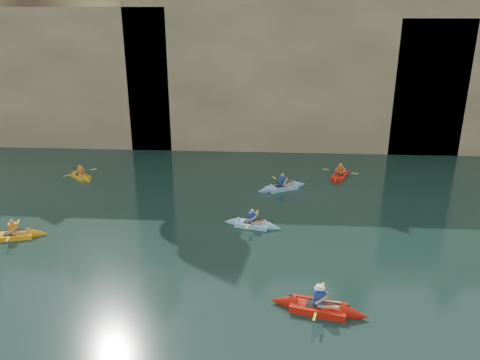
# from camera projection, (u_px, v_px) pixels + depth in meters

# --- Properties ---
(ground) EXTENTS (160.00, 160.00, 0.00)m
(ground) POSITION_uv_depth(u_px,v_px,m) (253.00, 346.00, 14.70)
(ground) COLOR black
(ground) RESTS_ON ground
(cliff) EXTENTS (70.00, 16.00, 12.00)m
(cliff) POSITION_uv_depth(u_px,v_px,m) (267.00, 58.00, 40.79)
(cliff) COLOR tan
(cliff) RESTS_ON ground
(cliff_slab_west) EXTENTS (26.00, 2.40, 10.56)m
(cliff_slab_west) POSITION_uv_depth(u_px,v_px,m) (2.00, 76.00, 35.33)
(cliff_slab_west) COLOR tan
(cliff_slab_west) RESTS_ON ground
(cliff_slab_center) EXTENTS (24.00, 2.40, 11.40)m
(cliff_slab_center) POSITION_uv_depth(u_px,v_px,m) (294.00, 73.00, 33.83)
(cliff_slab_center) COLOR tan
(cliff_slab_center) RESTS_ON ground
(sea_cave_west) EXTENTS (4.50, 1.00, 4.00)m
(sea_cave_west) POSITION_uv_depth(u_px,v_px,m) (30.00, 121.00, 35.71)
(sea_cave_west) COLOR black
(sea_cave_west) RESTS_ON ground
(sea_cave_center) EXTENTS (3.50, 1.00, 3.20)m
(sea_cave_center) POSITION_uv_depth(u_px,v_px,m) (212.00, 129.00, 34.99)
(sea_cave_center) COLOR black
(sea_cave_center) RESTS_ON ground
(sea_cave_east) EXTENTS (5.00, 1.00, 4.50)m
(sea_cave_east) POSITION_uv_depth(u_px,v_px,m) (403.00, 123.00, 33.90)
(sea_cave_east) COLOR black
(sea_cave_east) RESTS_ON ground
(main_kayaker) EXTENTS (3.54, 2.30, 1.29)m
(main_kayaker) POSITION_uv_depth(u_px,v_px,m) (318.00, 307.00, 16.34)
(main_kayaker) COLOR red
(main_kayaker) RESTS_ON ground
(kayaker_orange) EXTENTS (3.08, 2.21, 1.14)m
(kayaker_orange) POSITION_uv_depth(u_px,v_px,m) (14.00, 235.00, 21.64)
(kayaker_orange) COLOR #FF9E10
(kayaker_orange) RESTS_ON ground
(kayaker_ltblue_near) EXTENTS (2.96, 2.22, 1.14)m
(kayaker_ltblue_near) POSITION_uv_depth(u_px,v_px,m) (252.00, 224.00, 22.77)
(kayaker_ltblue_near) COLOR #92D5F5
(kayaker_ltblue_near) RESTS_ON ground
(kayaker_red_far) EXTENTS (2.14, 3.14, 1.14)m
(kayaker_red_far) POSITION_uv_depth(u_px,v_px,m) (340.00, 175.00, 29.51)
(kayaker_red_far) COLOR red
(kayaker_red_far) RESTS_ON ground
(kayaker_yellow) EXTENTS (2.39, 2.30, 1.09)m
(kayaker_yellow) POSITION_uv_depth(u_px,v_px,m) (81.00, 176.00, 29.36)
(kayaker_yellow) COLOR gold
(kayaker_yellow) RESTS_ON ground
(kayaker_ltblue_mid) EXTENTS (3.20, 2.17, 1.23)m
(kayaker_ltblue_mid) POSITION_uv_depth(u_px,v_px,m) (282.00, 187.00, 27.50)
(kayaker_ltblue_mid) COLOR #7EA9D4
(kayaker_ltblue_mid) RESTS_ON ground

